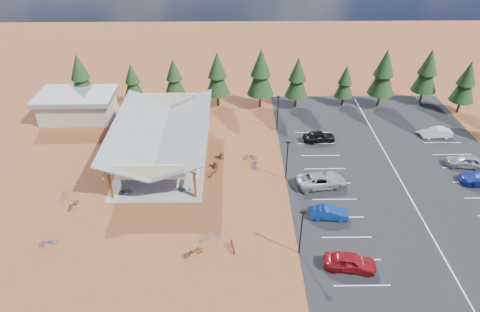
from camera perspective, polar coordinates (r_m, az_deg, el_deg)
ground at (r=48.98m, az=0.51°, el=-4.48°), size 140.00×140.00×0.00m
asphalt_lot at (r=54.96m, az=20.12°, el=-2.13°), size 27.00×44.00×0.04m
concrete_pad at (r=55.42m, az=-10.04°, el=-0.08°), size 10.60×18.60×0.10m
bike_pavilion at (r=53.50m, az=-10.43°, el=3.32°), size 11.65×19.40×4.97m
outbuilding at (r=67.38m, az=-20.84°, el=6.32°), size 11.00×7.00×3.90m
lamp_post_0 at (r=39.83m, az=8.17°, el=-9.66°), size 0.50×0.25×5.14m
lamp_post_1 at (r=49.26m, az=6.30°, el=-0.24°), size 0.50×0.25×5.14m
lamp_post_2 at (r=59.62m, az=5.06°, el=6.04°), size 0.50×0.25×5.14m
trash_bin_0 at (r=52.40m, az=-3.22°, el=-1.16°), size 0.60×0.60×0.90m
trash_bin_1 at (r=54.07m, az=-2.48°, el=0.04°), size 0.60×0.60×0.90m
pine_0 at (r=69.14m, az=-20.51°, el=10.00°), size 3.69×3.69×8.60m
pine_1 at (r=68.18m, az=-14.17°, el=9.76°), size 2.91×2.91×6.78m
pine_2 at (r=67.08m, az=-8.78°, el=10.38°), size 3.19×3.19×7.44m
pine_3 at (r=65.45m, az=-3.04°, el=10.86°), size 3.73×3.73×8.68m
pine_4 at (r=64.92m, az=2.80°, el=11.09°), size 4.03×4.03×9.38m
pine_5 at (r=65.62m, az=7.65°, el=10.34°), size 3.48×3.48×8.11m
pine_6 at (r=67.96m, az=13.86°, el=9.65°), size 2.85×2.85×6.64m
pine_7 at (r=68.50m, az=18.62°, el=10.51°), size 3.96×3.96×9.23m
pine_8 at (r=72.21m, az=23.73°, el=10.35°), size 3.79×3.79×8.83m
pine_13 at (r=71.59m, az=27.93°, el=8.74°), size 3.50×3.50×8.16m
bike_0 at (r=49.56m, az=-15.03°, el=-4.55°), size 1.66×0.93×0.83m
bike_1 at (r=52.97m, az=-14.51°, el=-1.73°), size 1.61×0.93×0.93m
bike_2 at (r=57.68m, az=-12.35°, el=1.64°), size 1.83×1.00×0.91m
bike_3 at (r=60.13m, az=-12.08°, el=3.04°), size 1.58×0.81×0.92m
bike_4 at (r=48.49m, az=-7.23°, el=-4.45°), size 1.69×0.93×0.84m
bike_5 at (r=53.04m, az=-6.94°, el=-0.74°), size 1.65×0.76×0.96m
bike_6 at (r=56.89m, az=-7.40°, el=1.74°), size 1.94×0.88×0.99m
bike_7 at (r=61.39m, az=-5.72°, el=4.28°), size 1.49×0.45×0.89m
bike_8 at (r=49.47m, az=-21.38°, el=-6.07°), size 1.17×1.80×0.89m
bike_9 at (r=51.46m, az=-22.35°, el=-4.61°), size 0.95×1.70×0.99m
bike_10 at (r=45.79m, az=-24.19°, el=-10.39°), size 1.83×1.21×0.91m
bike_11 at (r=41.42m, az=-0.97°, el=-11.86°), size 0.88×1.86×1.08m
bike_12 at (r=41.15m, az=-6.28°, el=-12.55°), size 2.00×1.43×1.00m
bike_13 at (r=42.31m, az=-4.22°, el=-10.80°), size 1.83×1.22×1.07m
bike_14 at (r=52.48m, az=2.04°, el=-1.00°), size 0.85×1.96×1.00m
bike_15 at (r=51.04m, az=-3.55°, el=-2.09°), size 1.27×1.78×1.06m
bike_16 at (r=53.81m, az=1.31°, el=-0.10°), size 1.77×0.68×0.92m
car_0 at (r=40.78m, az=14.46°, el=-13.50°), size 4.93×2.61×1.60m
car_1 at (r=45.63m, az=11.80°, el=-7.43°), size 4.12×1.71×1.33m
car_2 at (r=49.90m, az=10.75°, el=-3.17°), size 6.02×3.47×1.58m
car_4 at (r=58.54m, az=10.50°, el=2.59°), size 4.41×2.15×1.45m
car_8 at (r=59.17m, az=27.87°, el=-0.60°), size 4.84×2.62×1.56m
car_9 at (r=64.42m, az=24.68°, el=2.86°), size 4.18×1.59×1.36m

